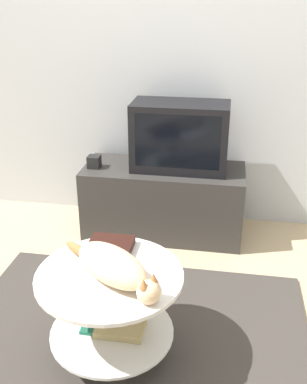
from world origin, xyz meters
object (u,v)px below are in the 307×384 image
(dvd_box, at_px, (109,248))
(cat, at_px, (114,266))
(tv, at_px, (180,136))
(speaker, at_px, (94,162))

(dvd_box, height_order, cat, cat)
(tv, xyz_separation_m, dvd_box, (-0.20, -1.07, -0.21))
(tv, bearing_deg, dvd_box, -100.45)
(speaker, distance_m, cat, 1.28)
(tv, relative_size, cat, 1.23)
(tv, distance_m, cat, 1.29)
(speaker, distance_m, dvd_box, 1.06)
(speaker, height_order, dvd_box, speaker)
(tv, relative_size, speaker, 7.65)
(speaker, height_order, cat, cat)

